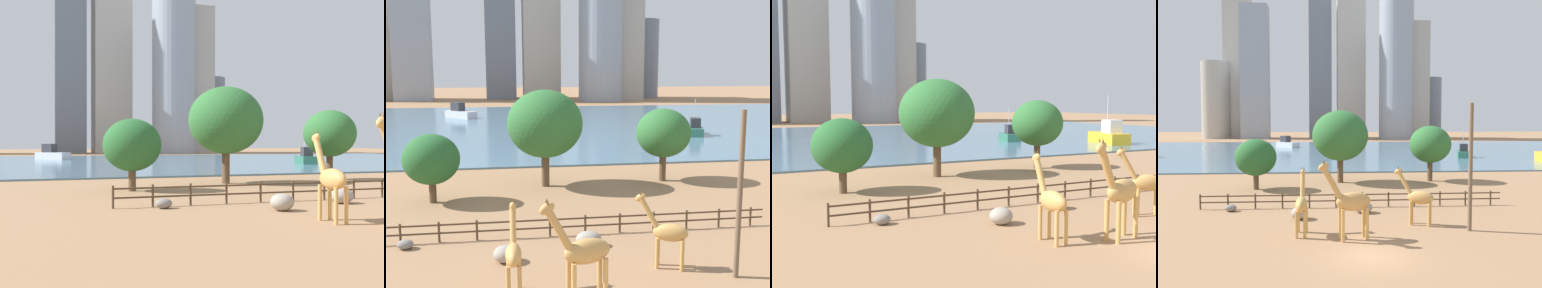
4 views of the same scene
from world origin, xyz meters
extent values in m
plane|color=#9E7551|center=(0.00, 80.00, 0.00)|extent=(400.00, 400.00, 0.00)
cube|color=slate|center=(0.00, 77.00, 0.10)|extent=(180.00, 86.00, 0.20)
cylinder|color=tan|center=(3.60, 6.07, 0.84)|extent=(0.26, 0.26, 1.69)
cylinder|color=tan|center=(3.82, 6.55, 0.84)|extent=(0.26, 0.26, 1.69)
cylinder|color=tan|center=(5.01, 6.02, 0.84)|extent=(0.26, 0.26, 1.69)
ellipsoid|color=tan|center=(4.31, 6.05, 1.98)|extent=(2.01, 1.44, 0.98)
cylinder|color=tan|center=(3.24, 6.52, 2.98)|extent=(1.21, 0.76, 1.77)
ellipsoid|color=tan|center=(2.81, 6.71, 3.79)|extent=(0.78, 0.57, 0.64)
cone|color=brown|center=(2.78, 6.64, 4.08)|extent=(0.12, 0.12, 0.18)
cone|color=brown|center=(2.85, 6.78, 4.08)|extent=(0.12, 0.12, 0.18)
cylinder|color=tan|center=(-1.42, 2.56, 1.02)|extent=(0.29, 0.29, 2.05)
cylinder|color=tan|center=(-1.58, 3.18, 1.02)|extent=(0.29, 0.29, 2.05)
cylinder|color=tan|center=(0.11, 2.96, 1.02)|extent=(0.29, 0.29, 2.05)
cylinder|color=tan|center=(-0.04, 3.57, 1.02)|extent=(0.29, 0.29, 2.05)
ellipsoid|color=tan|center=(-0.73, 3.07, 2.40)|extent=(2.41, 1.44, 1.18)
cylinder|color=tan|center=(-2.07, 2.72, 3.63)|extent=(1.44, 0.70, 2.16)
ellipsoid|color=tan|center=(-2.59, 2.59, 4.63)|extent=(0.93, 0.57, 0.76)
cone|color=brown|center=(-2.57, 2.50, 4.97)|extent=(0.13, 0.13, 0.22)
cone|color=brown|center=(-2.61, 2.68, 4.97)|extent=(0.13, 0.13, 0.22)
cylinder|color=tan|center=(-4.29, 4.83, 0.86)|extent=(0.20, 0.20, 1.71)
cylinder|color=tan|center=(-3.76, 4.82, 0.86)|extent=(0.20, 0.20, 1.71)
cylinder|color=tan|center=(-4.32, 3.51, 0.86)|extent=(0.20, 0.20, 1.71)
cylinder|color=tan|center=(-3.79, 3.50, 0.86)|extent=(0.20, 0.20, 1.71)
ellipsoid|color=tan|center=(-4.04, 4.16, 2.01)|extent=(0.80, 1.91, 0.99)
cylinder|color=tan|center=(-4.01, 5.24, 3.07)|extent=(0.33, 1.03, 1.86)
ellipsoid|color=tan|center=(-4.01, 5.62, 3.94)|extent=(0.32, 0.73, 0.61)
cone|color=brown|center=(-4.08, 5.62, 4.23)|extent=(0.09, 0.09, 0.18)
cone|color=brown|center=(-3.93, 5.62, 4.23)|extent=(0.09, 0.09, 0.18)
ellipsoid|color=gray|center=(-10.28, 11.15, 0.29)|extent=(0.96, 0.77, 0.57)
ellipsoid|color=gray|center=(0.59, 9.93, 0.46)|extent=(1.54, 1.23, 0.92)
ellipsoid|color=gray|center=(-4.43, 8.23, 0.47)|extent=(1.30, 1.26, 0.94)
cylinder|color=#4C3826|center=(-13.00, 12.00, 0.65)|extent=(0.14, 0.14, 1.30)
cylinder|color=#4C3826|center=(-10.71, 12.00, 0.65)|extent=(0.14, 0.14, 1.30)
cylinder|color=#4C3826|center=(-8.42, 12.00, 0.65)|extent=(0.14, 0.14, 1.30)
cylinder|color=#4C3826|center=(-6.13, 12.00, 0.65)|extent=(0.14, 0.14, 1.30)
cylinder|color=#4C3826|center=(-3.84, 12.00, 0.65)|extent=(0.14, 0.14, 1.30)
cylinder|color=#4C3826|center=(-1.55, 12.00, 0.65)|extent=(0.14, 0.14, 1.30)
cylinder|color=#4C3826|center=(0.74, 12.00, 0.65)|extent=(0.14, 0.14, 1.30)
cylinder|color=#4C3826|center=(3.03, 12.00, 0.65)|extent=(0.14, 0.14, 1.30)
cylinder|color=#4C3826|center=(5.32, 12.00, 0.65)|extent=(0.14, 0.14, 1.30)
cylinder|color=#4C3826|center=(7.61, 12.00, 0.65)|extent=(0.14, 0.14, 1.30)
cylinder|color=#4C3826|center=(9.90, 12.00, 0.65)|extent=(0.14, 0.14, 1.30)
cube|color=#4C3826|center=(0.00, 12.00, 1.10)|extent=(26.10, 0.08, 0.10)
cube|color=#4C3826|center=(0.00, 12.00, 0.59)|extent=(26.10, 0.08, 0.10)
cylinder|color=brown|center=(-0.59, 25.53, 1.51)|extent=(0.72, 0.72, 3.03)
ellipsoid|color=#2D6B33|center=(-0.59, 25.53, 5.75)|extent=(6.81, 6.81, 6.13)
cylinder|color=brown|center=(10.71, 25.96, 1.29)|extent=(0.64, 0.64, 2.58)
ellipsoid|color=#2D6B33|center=(10.71, 25.96, 4.64)|extent=(5.15, 5.15, 4.63)
cylinder|color=brown|center=(-10.03, 21.40, 0.87)|extent=(0.58, 0.58, 1.74)
ellipsoid|color=#26602D|center=(-10.03, 21.40, 3.54)|extent=(4.48, 4.48, 4.04)
cube|color=gold|center=(37.63, 43.95, 1.06)|extent=(5.54, 9.18, 1.73)
cube|color=silver|center=(37.31, 42.91, 2.97)|extent=(2.91, 3.59, 2.08)
cylinder|color=silver|center=(37.76, 44.36, 4.96)|extent=(0.15, 0.15, 6.05)
cube|color=#337259|center=(26.25, 55.58, 0.84)|extent=(4.07, 6.77, 1.28)
cube|color=#333338|center=(26.01, 54.82, 2.24)|extent=(2.14, 2.65, 1.53)
cylinder|color=silver|center=(26.34, 55.89, 3.71)|extent=(0.15, 0.15, 4.47)
cylinder|color=slate|center=(49.62, 163.44, 14.73)|extent=(11.82, 11.82, 29.46)
cube|color=#ADA89E|center=(39.92, 151.92, 26.28)|extent=(9.34, 13.65, 52.57)
cube|color=#B7B2A8|center=(10.38, 163.25, 36.59)|extent=(13.14, 14.68, 73.19)
camera|label=1|loc=(-17.28, -14.94, 3.69)|focal=45.00mm
camera|label=2|loc=(-4.42, -17.44, 10.55)|focal=45.00mm
camera|label=3|loc=(-18.07, -13.94, 6.65)|focal=45.00mm
camera|label=4|loc=(-2.53, -19.96, 7.31)|focal=35.00mm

